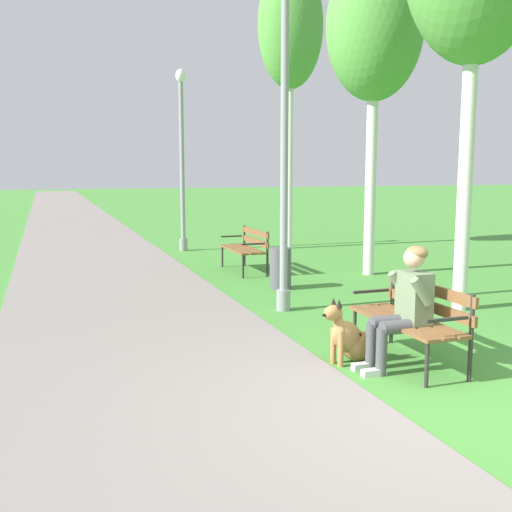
{
  "coord_description": "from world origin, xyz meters",
  "views": [
    {
      "loc": [
        -3.04,
        -3.95,
        2.0
      ],
      "look_at": [
        -0.51,
        3.3,
        0.9
      ],
      "focal_mm": 42.49,
      "sensor_mm": 36.0,
      "label": 1
    }
  ],
  "objects_px": {
    "park_bench_near": "(413,314)",
    "lamp_post_mid": "(182,158)",
    "birch_tree_third": "(375,29)",
    "litter_bin": "(281,268)",
    "person_seated_on_near_bench": "(405,303)",
    "lamp_post_near": "(284,136)",
    "park_bench_mid": "(247,246)",
    "birch_tree_fourth": "(291,28)",
    "dog_shepherd": "(350,338)"
  },
  "relations": [
    {
      "from": "litter_bin",
      "to": "lamp_post_near",
      "type": "bearing_deg",
      "value": -110.03
    },
    {
      "from": "park_bench_mid",
      "to": "litter_bin",
      "type": "height_order",
      "value": "park_bench_mid"
    },
    {
      "from": "lamp_post_near",
      "to": "lamp_post_mid",
      "type": "xyz_separation_m",
      "value": [
        0.05,
        6.78,
        -0.2
      ]
    },
    {
      "from": "birch_tree_fourth",
      "to": "litter_bin",
      "type": "distance_m",
      "value": 7.34
    },
    {
      "from": "lamp_post_near",
      "to": "lamp_post_mid",
      "type": "relative_size",
      "value": 1.09
    },
    {
      "from": "park_bench_mid",
      "to": "person_seated_on_near_bench",
      "type": "xyz_separation_m",
      "value": [
        -0.36,
        -6.11,
        0.17
      ]
    },
    {
      "from": "birch_tree_fourth",
      "to": "litter_bin",
      "type": "bearing_deg",
      "value": -113.87
    },
    {
      "from": "birch_tree_third",
      "to": "birch_tree_fourth",
      "type": "xyz_separation_m",
      "value": [
        0.04,
        4.11,
        0.89
      ]
    },
    {
      "from": "birch_tree_fourth",
      "to": "lamp_post_near",
      "type": "bearing_deg",
      "value": -112.99
    },
    {
      "from": "lamp_post_near",
      "to": "birch_tree_third",
      "type": "relative_size",
      "value": 0.81
    },
    {
      "from": "lamp_post_mid",
      "to": "birch_tree_third",
      "type": "xyz_separation_m",
      "value": [
        2.61,
        -4.54,
        2.26
      ]
    },
    {
      "from": "dog_shepherd",
      "to": "lamp_post_mid",
      "type": "height_order",
      "value": "lamp_post_mid"
    },
    {
      "from": "lamp_post_mid",
      "to": "person_seated_on_near_bench",
      "type": "bearing_deg",
      "value": -89.15
    },
    {
      "from": "dog_shepherd",
      "to": "lamp_post_near",
      "type": "bearing_deg",
      "value": 84.83
    },
    {
      "from": "person_seated_on_near_bench",
      "to": "lamp_post_mid",
      "type": "distance_m",
      "value": 9.69
    },
    {
      "from": "dog_shepherd",
      "to": "lamp_post_near",
      "type": "height_order",
      "value": "lamp_post_near"
    },
    {
      "from": "person_seated_on_near_bench",
      "to": "dog_shepherd",
      "type": "bearing_deg",
      "value": 138.3
    },
    {
      "from": "park_bench_mid",
      "to": "birch_tree_third",
      "type": "relative_size",
      "value": 0.25
    },
    {
      "from": "person_seated_on_near_bench",
      "to": "birch_tree_fourth",
      "type": "bearing_deg",
      "value": 74.65
    },
    {
      "from": "park_bench_mid",
      "to": "lamp_post_mid",
      "type": "bearing_deg",
      "value": 98.35
    },
    {
      "from": "birch_tree_third",
      "to": "litter_bin",
      "type": "relative_size",
      "value": 8.44
    },
    {
      "from": "park_bench_near",
      "to": "litter_bin",
      "type": "relative_size",
      "value": 2.14
    },
    {
      "from": "park_bench_mid",
      "to": "birch_tree_fourth",
      "type": "height_order",
      "value": "birch_tree_fourth"
    },
    {
      "from": "birch_tree_third",
      "to": "litter_bin",
      "type": "distance_m",
      "value": 4.74
    },
    {
      "from": "person_seated_on_near_bench",
      "to": "lamp_post_mid",
      "type": "xyz_separation_m",
      "value": [
        -0.14,
        9.55,
        1.58
      ]
    },
    {
      "from": "park_bench_mid",
      "to": "birch_tree_fourth",
      "type": "distance_m",
      "value": 6.14
    },
    {
      "from": "dog_shepherd",
      "to": "lamp_post_mid",
      "type": "relative_size",
      "value": 0.19
    },
    {
      "from": "park_bench_near",
      "to": "lamp_post_near",
      "type": "height_order",
      "value": "lamp_post_near"
    },
    {
      "from": "dog_shepherd",
      "to": "birch_tree_fourth",
      "type": "xyz_separation_m",
      "value": [
        2.91,
        8.76,
        5.15
      ]
    },
    {
      "from": "lamp_post_mid",
      "to": "litter_bin",
      "type": "xyz_separation_m",
      "value": [
        0.49,
        -5.3,
        -1.91
      ]
    },
    {
      "from": "park_bench_near",
      "to": "dog_shepherd",
      "type": "distance_m",
      "value": 0.69
    },
    {
      "from": "park_bench_mid",
      "to": "lamp_post_near",
      "type": "xyz_separation_m",
      "value": [
        -0.55,
        -3.33,
        1.94
      ]
    },
    {
      "from": "park_bench_near",
      "to": "lamp_post_near",
      "type": "distance_m",
      "value": 3.29
    },
    {
      "from": "person_seated_on_near_bench",
      "to": "lamp_post_near",
      "type": "relative_size",
      "value": 0.26
    },
    {
      "from": "lamp_post_mid",
      "to": "lamp_post_near",
      "type": "bearing_deg",
      "value": -90.39
    },
    {
      "from": "person_seated_on_near_bench",
      "to": "litter_bin",
      "type": "height_order",
      "value": "person_seated_on_near_bench"
    },
    {
      "from": "birch_tree_third",
      "to": "litter_bin",
      "type": "height_order",
      "value": "birch_tree_third"
    },
    {
      "from": "park_bench_near",
      "to": "lamp_post_mid",
      "type": "height_order",
      "value": "lamp_post_mid"
    },
    {
      "from": "lamp_post_near",
      "to": "lamp_post_mid",
      "type": "distance_m",
      "value": 6.78
    },
    {
      "from": "dog_shepherd",
      "to": "litter_bin",
      "type": "relative_size",
      "value": 1.18
    },
    {
      "from": "dog_shepherd",
      "to": "lamp_post_near",
      "type": "xyz_separation_m",
      "value": [
        0.22,
        2.42,
        2.2
      ]
    },
    {
      "from": "lamp_post_mid",
      "to": "birch_tree_third",
      "type": "height_order",
      "value": "birch_tree_third"
    },
    {
      "from": "lamp_post_near",
      "to": "birch_tree_third",
      "type": "xyz_separation_m",
      "value": [
        2.65,
        2.24,
        2.07
      ]
    },
    {
      "from": "birch_tree_third",
      "to": "birch_tree_fourth",
      "type": "relative_size",
      "value": 0.85
    },
    {
      "from": "litter_bin",
      "to": "person_seated_on_near_bench",
      "type": "bearing_deg",
      "value": -94.73
    },
    {
      "from": "park_bench_mid",
      "to": "dog_shepherd",
      "type": "distance_m",
      "value": 5.8
    },
    {
      "from": "park_bench_near",
      "to": "park_bench_mid",
      "type": "relative_size",
      "value": 1.0
    },
    {
      "from": "lamp_post_mid",
      "to": "birch_tree_fourth",
      "type": "bearing_deg",
      "value": -9.29
    },
    {
      "from": "lamp_post_near",
      "to": "birch_tree_third",
      "type": "distance_m",
      "value": 4.04
    },
    {
      "from": "park_bench_near",
      "to": "lamp_post_near",
      "type": "relative_size",
      "value": 0.32
    }
  ]
}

